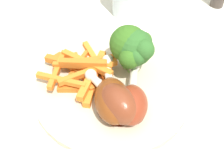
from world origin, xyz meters
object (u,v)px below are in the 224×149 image
Objects in this scene: chicken_drumstick_near at (117,102)px; chicken_drumstick_far at (132,101)px; broccoli_floret_middle at (130,47)px; chicken_drumstick_extra at (112,98)px; broccoli_floret_front at (134,48)px; carrot_fries_pile at (83,70)px; dining_table at (109,115)px; dinner_plate at (112,85)px.

chicken_drumstick_far is (0.02, 0.00, -0.00)m from chicken_drumstick_near.
broccoli_floret_middle is 0.59× the size of chicken_drumstick_extra.
broccoli_floret_front is 0.54× the size of carrot_fries_pile.
chicken_drumstick_near reaches higher than dining_table.
chicken_drumstick_far is at bearing 12.57° from chicken_drumstick_near.
broccoli_floret_middle is 0.67× the size of chicken_drumstick_far.
chicken_drumstick_far is (0.08, -0.07, 0.01)m from carrot_fries_pile.
broccoli_floret_middle reaches higher than chicken_drumstick_extra.
broccoli_floret_middle is (0.03, 0.03, 0.06)m from dinner_plate.
dining_table is 6.65× the size of chicken_drumstick_extra.
chicken_drumstick_near reaches higher than chicken_drumstick_extra.
dinner_plate is 0.06m from chicken_drumstick_extra.
chicken_drumstick_extra is (-0.03, 0.01, 0.00)m from chicken_drumstick_far.
dining_table is at bearing 101.23° from dinner_plate.
carrot_fries_pile is at bearing 128.07° from chicken_drumstick_extra.
chicken_drumstick_far and chicken_drumstick_extra have the same top height.
dining_table is 0.20m from broccoli_floret_middle.
broccoli_floret_front is at bearing 8.89° from carrot_fries_pile.
chicken_drumstick_near is at bearing -58.24° from chicken_drumstick_extra.
chicken_drumstick_near is (0.01, -0.06, 0.03)m from dinner_plate.
chicken_drumstick_extra is (-0.03, -0.08, -0.03)m from broccoli_floret_middle.
dinner_plate is 3.14× the size of broccoli_floret_middle.
chicken_drumstick_extra is at bearing -107.96° from broccoli_floret_middle.
dinner_plate is (0.01, -0.04, 0.14)m from dining_table.
carrot_fries_pile is at bearing -151.02° from dining_table.
chicken_drumstick_near is 0.79× the size of chicken_drumstick_extra.
chicken_drumstick_far is at bearing -11.21° from chicken_drumstick_extra.
broccoli_floret_front is (0.03, 0.03, 0.06)m from dinner_plate.
dining_table is 0.16m from carrot_fries_pile.
dining_table is at bearing 111.95° from chicken_drumstick_far.
dinner_plate is 1.72× the size of carrot_fries_pile.
broccoli_floret_middle is 0.10m from chicken_drumstick_near.
dining_table is at bearing 170.69° from broccoli_floret_middle.
chicken_drumstick_near is 0.02m from chicken_drumstick_far.
broccoli_floret_front is at bearing -28.50° from broccoli_floret_middle.
broccoli_floret_front is 0.09m from carrot_fries_pile.
dining_table is 11.43× the size of broccoli_floret_front.
dinner_plate is 0.07m from chicken_drumstick_near.
carrot_fries_pile is 0.08m from chicken_drumstick_extra.
broccoli_floret_front is (0.04, -0.01, 0.20)m from dining_table.
chicken_drumstick_far reaches higher than dinner_plate.
dining_table is 0.20m from chicken_drumstick_near.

